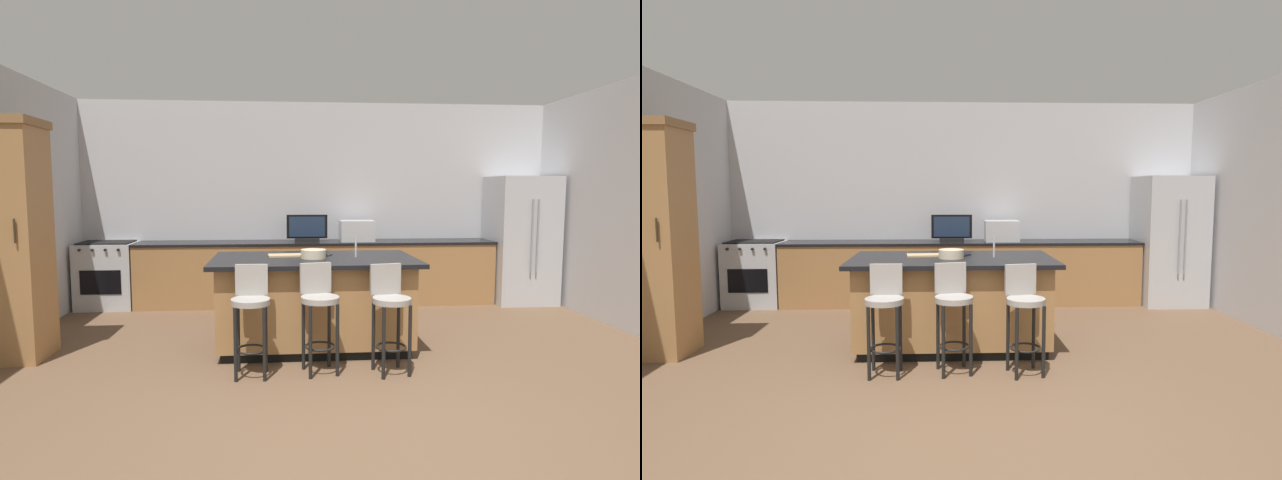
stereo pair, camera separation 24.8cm
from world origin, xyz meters
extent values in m
plane|color=brown|center=(0.00, 0.00, 0.00)|extent=(16.99, 16.99, 0.00)
cube|color=#BCBCC1|center=(0.00, 4.25, 1.45)|extent=(7.31, 0.12, 2.90)
cube|color=#BCBCC1|center=(-3.45, 2.12, 1.45)|extent=(0.12, 4.65, 2.90)
cube|color=#9E7042|center=(-0.05, 3.87, 0.43)|extent=(5.02, 0.60, 0.87)
cube|color=black|center=(-0.05, 3.87, 0.88)|extent=(5.05, 0.62, 0.04)
cube|color=black|center=(-0.23, 1.85, 0.04)|extent=(1.84, 0.92, 0.09)
cube|color=#9E7042|center=(-0.23, 1.85, 0.49)|extent=(1.92, 1.00, 0.80)
cube|color=black|center=(-0.23, 1.85, 0.92)|extent=(2.08, 1.16, 0.04)
cube|color=#B7BABF|center=(2.91, 3.78, 0.91)|extent=(0.86, 0.78, 1.82)
cylinder|color=gray|center=(2.87, 3.36, 1.00)|extent=(0.02, 0.02, 1.00)
cylinder|color=gray|center=(2.95, 3.36, 1.00)|extent=(0.02, 0.02, 1.00)
cube|color=#B7BABF|center=(-2.96, 3.87, 0.45)|extent=(0.76, 0.60, 0.90)
cube|color=black|center=(-2.96, 3.56, 0.41)|extent=(0.53, 0.01, 0.32)
cube|color=black|center=(-2.96, 3.87, 0.91)|extent=(0.68, 0.50, 0.02)
cylinder|color=black|center=(-3.21, 3.55, 0.84)|extent=(0.04, 0.03, 0.04)
cylinder|color=black|center=(-3.05, 3.55, 0.84)|extent=(0.04, 0.03, 0.04)
cylinder|color=black|center=(-2.88, 3.55, 0.84)|extent=(0.04, 0.03, 0.04)
cylinder|color=black|center=(-2.71, 3.55, 0.84)|extent=(0.04, 0.03, 0.04)
cube|color=#9E7042|center=(-3.11, 1.72, 1.15)|extent=(0.54, 0.54, 2.30)
cube|color=brown|center=(-3.11, 1.72, 2.26)|extent=(0.58, 0.58, 0.08)
cylinder|color=#332819|center=(-2.95, 1.43, 1.26)|extent=(0.02, 0.02, 0.22)
cube|color=#B7BABF|center=(0.52, 3.87, 1.05)|extent=(0.48, 0.36, 0.30)
cube|color=black|center=(-0.19, 3.82, 0.93)|extent=(0.34, 0.16, 0.05)
cube|color=black|center=(-0.19, 3.82, 1.12)|extent=(0.57, 0.05, 0.33)
cube|color=#1E2D47|center=(-0.19, 3.79, 1.12)|extent=(0.50, 0.01, 0.28)
cylinder|color=#B2B2B7|center=(-0.06, 3.97, 1.02)|extent=(0.02, 0.02, 0.24)
cylinder|color=#B2B2B7|center=(0.20, 1.85, 1.05)|extent=(0.02, 0.02, 0.22)
cylinder|color=gray|center=(-0.84, 1.05, 0.67)|extent=(0.34, 0.34, 0.05)
cube|color=gray|center=(-0.83, 1.20, 0.83)|extent=(0.29, 0.04, 0.28)
cylinder|color=black|center=(-0.96, 0.93, 0.32)|extent=(0.03, 0.03, 0.64)
cylinder|color=black|center=(-0.72, 0.93, 0.32)|extent=(0.03, 0.03, 0.64)
cylinder|color=black|center=(-0.96, 1.18, 0.32)|extent=(0.03, 0.03, 0.64)
cylinder|color=black|center=(-0.71, 1.17, 0.32)|extent=(0.03, 0.03, 0.64)
torus|color=black|center=(-0.84, 1.05, 0.24)|extent=(0.28, 0.28, 0.02)
cylinder|color=gray|center=(-0.23, 1.09, 0.67)|extent=(0.34, 0.34, 0.05)
cube|color=gray|center=(-0.26, 1.24, 0.83)|extent=(0.29, 0.09, 0.28)
cylinder|color=black|center=(-0.32, 0.95, 0.32)|extent=(0.03, 0.03, 0.64)
cylinder|color=black|center=(-0.08, 1.00, 0.32)|extent=(0.03, 0.03, 0.64)
cylinder|color=black|center=(-0.37, 1.19, 0.32)|extent=(0.03, 0.03, 0.64)
cylinder|color=black|center=(-0.13, 1.24, 0.32)|extent=(0.03, 0.03, 0.64)
torus|color=black|center=(-0.23, 1.09, 0.24)|extent=(0.28, 0.28, 0.02)
cylinder|color=gray|center=(0.40, 1.03, 0.66)|extent=(0.34, 0.34, 0.05)
cube|color=gray|center=(0.37, 1.18, 0.83)|extent=(0.29, 0.09, 0.28)
cylinder|color=black|center=(0.30, 0.89, 0.32)|extent=(0.03, 0.03, 0.64)
cylinder|color=black|center=(0.54, 0.93, 0.32)|extent=(0.03, 0.03, 0.64)
cylinder|color=black|center=(0.26, 1.13, 0.32)|extent=(0.03, 0.03, 0.64)
cylinder|color=black|center=(0.50, 1.17, 0.32)|extent=(0.03, 0.03, 0.64)
torus|color=black|center=(0.40, 1.03, 0.24)|extent=(0.28, 0.28, 0.02)
cylinder|color=beige|center=(-0.24, 1.80, 0.98)|extent=(0.26, 0.26, 0.09)
cube|color=black|center=(-0.09, 2.01, 0.94)|extent=(0.13, 0.17, 0.01)
cube|color=tan|center=(-0.52, 1.99, 0.95)|extent=(0.38, 0.23, 0.02)
camera|label=1|loc=(-0.58, -3.29, 1.63)|focal=28.44mm
camera|label=2|loc=(-0.33, -3.30, 1.63)|focal=28.44mm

